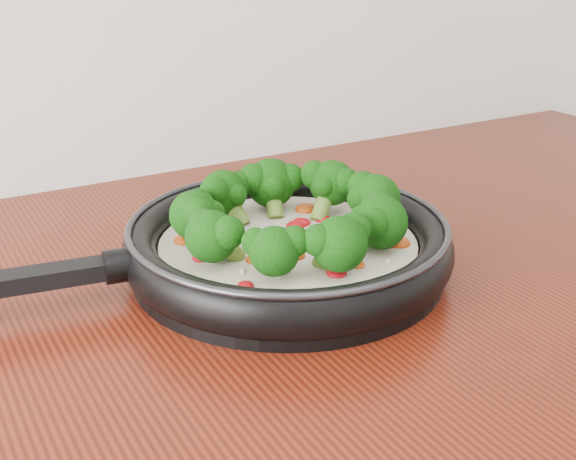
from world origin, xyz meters
TOP-DOWN VIEW (x-y plane):
  - skillet at (-0.06, 1.09)m, footprint 0.58×0.41m

SIDE VIEW (x-z plane):
  - skillet at x=-0.06m, z-range 0.89..0.99m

